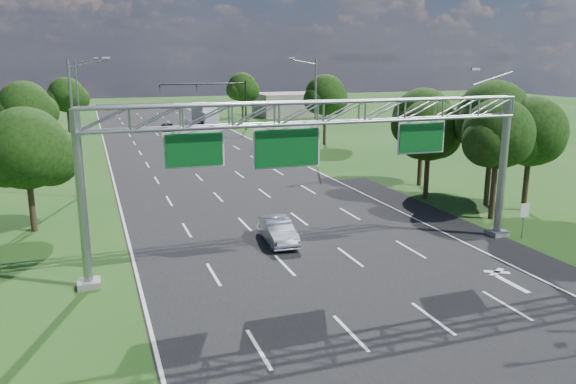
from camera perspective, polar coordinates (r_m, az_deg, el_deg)
name	(u,v)px	position (r m, az deg, el deg)	size (l,w,h in m)	color
ground	(230,186)	(45.71, -5.87, 0.65)	(220.00, 220.00, 0.00)	#184615
road	(230,186)	(45.71, -5.87, 0.65)	(18.00, 180.00, 0.02)	black
road_flare	(457,228)	(35.72, 16.79, -3.52)	(3.00, 30.00, 0.02)	black
sign_gantry	(322,125)	(27.73, 3.48, 6.84)	(23.50, 1.00, 9.56)	gray
regulatory_sign	(524,213)	(34.46, 22.87, -2.02)	(0.60, 0.08, 2.10)	gray
traffic_signal	(221,94)	(80.52, -6.78, 9.86)	(12.21, 0.24, 7.00)	black
streetlight_l_near	(76,122)	(43.59, -20.73, 6.67)	(2.97, 0.22, 10.16)	gray
streetlight_l_far	(79,94)	(78.48, -20.45, 9.33)	(2.97, 0.22, 10.16)	gray
streetlight_r_mid	(314,103)	(57.79, 2.63, 8.97)	(2.97, 0.22, 10.16)	gray
tree_cluster_right	(472,128)	(41.46, 18.22, 6.19)	(9.91, 14.60, 8.68)	#2D2116
tree_verge_la	(28,152)	(35.95, -24.94, 3.69)	(5.76, 4.80, 7.40)	#2D2116
tree_verge_lb	(26,109)	(58.82, -25.09, 7.65)	(5.76, 4.80, 8.06)	#2D2116
tree_verge_lc	(67,96)	(83.58, -21.52, 9.03)	(5.76, 4.80, 7.62)	#2D2116
tree_verge_rd	(326,97)	(67.02, 3.84, 9.62)	(5.76, 4.80, 8.28)	#2D2116
tree_verge_re	(243,88)	(94.75, -4.63, 10.45)	(5.76, 4.80, 7.84)	#2D2116
building_left	(4,111)	(92.38, -26.93, 7.30)	(14.00, 10.00, 5.00)	gray
building_right	(291,104)	(101.70, 0.29, 8.89)	(12.00, 9.00, 4.00)	gray
silver_sedan	(278,230)	(31.40, -1.07, -3.93)	(1.47, 4.21, 1.39)	#B2B7BF
car_queue_a	(186,139)	(68.68, -10.31, 5.31)	(1.71, 4.20, 1.22)	white
car_queue_b	(169,127)	(81.74, -12.03, 6.45)	(1.79, 3.87, 1.08)	black
car_queue_d	(267,146)	(62.28, -2.17, 4.73)	(1.38, 3.95, 1.30)	white
box_truck	(205,114)	(89.80, -8.40, 7.82)	(3.07, 8.43, 3.10)	silver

